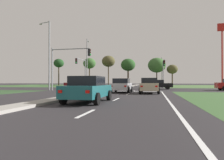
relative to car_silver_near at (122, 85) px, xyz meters
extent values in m
plane|color=#282628|center=(-2.44, 9.46, -0.79)|extent=(200.00, 200.00, 0.00)
cube|color=#385B2D|center=(-27.94, 33.96, -0.78)|extent=(35.00, 35.00, 0.01)
cube|color=gray|center=(-2.44, -9.54, -0.72)|extent=(1.20, 22.00, 0.14)
cube|color=gray|center=(-2.44, 34.46, -0.72)|extent=(1.20, 36.00, 0.14)
cube|color=silver|center=(1.06, -14.71, -0.78)|extent=(0.14, 2.00, 0.01)
cube|color=silver|center=(1.06, -8.71, -0.78)|extent=(0.14, 2.00, 0.01)
cube|color=silver|center=(1.06, -2.71, -0.78)|extent=(0.14, 2.00, 0.01)
cube|color=silver|center=(1.06, 3.29, -0.78)|extent=(0.14, 2.00, 0.01)
cube|color=silver|center=(4.41, -8.54, -0.78)|extent=(0.14, 24.00, 0.01)
cube|color=silver|center=(1.36, 2.46, -0.78)|extent=(6.40, 0.50, 0.01)
cube|color=silver|center=(-8.84, 4.26, -0.78)|extent=(0.70, 2.80, 0.01)
cube|color=silver|center=(-7.69, 4.26, -0.78)|extent=(0.70, 2.80, 0.01)
cube|color=silver|center=(-6.54, 4.26, -0.78)|extent=(0.70, 2.80, 0.01)
cube|color=silver|center=(-5.39, 4.26, -0.78)|extent=(0.70, 2.80, 0.01)
cube|color=silver|center=(-4.24, 4.26, -0.78)|extent=(0.70, 2.80, 0.01)
cube|color=#B7B7BC|center=(0.00, 0.03, -0.12)|extent=(1.86, 4.20, 0.70)
cube|color=black|center=(0.00, -0.12, 0.49)|extent=(1.64, 1.93, 0.52)
cube|color=red|center=(-0.71, -2.09, -0.05)|extent=(0.20, 0.04, 0.14)
cube|color=red|center=(0.71, -2.09, -0.05)|extent=(0.20, 0.04, 0.14)
cylinder|color=black|center=(-0.93, 1.38, -0.47)|extent=(0.22, 0.64, 0.64)
cylinder|color=black|center=(0.93, 1.38, -0.47)|extent=(0.22, 0.64, 0.64)
cylinder|color=black|center=(-0.93, -1.31, -0.47)|extent=(0.22, 0.64, 0.64)
cylinder|color=black|center=(0.93, -1.31, -0.47)|extent=(0.22, 0.64, 0.64)
cube|color=red|center=(11.84, 8.40, -0.02)|extent=(0.04, 0.20, 0.14)
cube|color=red|center=(11.84, 7.05, -0.02)|extent=(0.04, 0.20, 0.14)
cylinder|color=black|center=(12.64, 8.62, -0.47)|extent=(0.64, 0.22, 0.64)
cube|color=#19565B|center=(-0.19, -10.78, -0.14)|extent=(1.83, 4.24, 0.66)
cube|color=black|center=(-0.19, -10.93, 0.45)|extent=(1.61, 1.95, 0.52)
cube|color=red|center=(-0.89, -12.92, -0.07)|extent=(0.20, 0.04, 0.14)
cube|color=red|center=(0.50, -12.92, -0.07)|extent=(0.20, 0.04, 0.14)
cylinder|color=black|center=(-1.11, -9.42, -0.47)|extent=(0.22, 0.64, 0.64)
cylinder|color=black|center=(0.72, -9.42, -0.47)|extent=(0.22, 0.64, 0.64)
cylinder|color=black|center=(-1.11, -12.14, -0.47)|extent=(0.22, 0.64, 0.64)
cylinder|color=black|center=(0.72, -12.14, -0.47)|extent=(0.22, 0.64, 0.64)
cube|color=black|center=(4.15, 10.57, -0.15)|extent=(4.43, 1.77, 0.64)
cube|color=black|center=(4.00, 10.57, 0.43)|extent=(2.04, 1.55, 0.52)
cube|color=red|center=(1.92, 11.24, -0.08)|extent=(0.04, 0.20, 0.14)
cube|color=red|center=(1.92, 9.90, -0.08)|extent=(0.04, 0.20, 0.14)
cylinder|color=black|center=(5.57, 11.45, -0.47)|extent=(0.64, 0.22, 0.64)
cylinder|color=black|center=(5.57, 9.69, -0.47)|extent=(0.64, 0.22, 0.64)
cylinder|color=black|center=(2.74, 11.45, -0.47)|extent=(0.64, 0.22, 0.64)
cylinder|color=black|center=(2.74, 9.69, -0.47)|extent=(0.64, 0.22, 0.64)
cube|color=maroon|center=(-8.79, 9.35, -0.11)|extent=(4.57, 1.76, 0.71)
cube|color=black|center=(-8.94, 9.35, 0.50)|extent=(2.10, 1.55, 0.52)
cube|color=red|center=(-11.09, 10.02, -0.04)|extent=(0.04, 0.20, 0.14)
cube|color=red|center=(-11.09, 8.68, -0.04)|extent=(0.04, 0.20, 0.14)
cylinder|color=black|center=(-7.33, 10.23, -0.47)|extent=(0.64, 0.22, 0.64)
cylinder|color=black|center=(-7.33, 8.47, -0.47)|extent=(0.64, 0.22, 0.64)
cylinder|color=black|center=(-10.25, 10.23, -0.47)|extent=(0.64, 0.22, 0.64)
cylinder|color=black|center=(-10.25, 8.47, -0.47)|extent=(0.64, 0.22, 0.64)
cube|color=#BCAD8E|center=(3.08, -1.02, -0.10)|extent=(1.75, 4.43, 0.73)
cube|color=black|center=(3.08, -1.17, 0.52)|extent=(1.54, 2.04, 0.52)
cube|color=red|center=(2.41, -3.26, -0.03)|extent=(0.20, 0.04, 0.14)
cube|color=red|center=(3.74, -3.26, -0.03)|extent=(0.20, 0.04, 0.14)
cylinder|color=black|center=(2.20, 0.39, -0.47)|extent=(0.22, 0.64, 0.64)
cylinder|color=black|center=(3.95, 0.39, -0.47)|extent=(0.22, 0.64, 0.64)
cylinder|color=black|center=(2.20, -2.44, -0.47)|extent=(0.22, 0.64, 0.64)
cylinder|color=black|center=(3.95, -2.44, -0.47)|extent=(0.22, 0.64, 0.64)
cylinder|color=gray|center=(-10.04, 2.86, 2.11)|extent=(0.18, 0.18, 5.80)
cylinder|color=gray|center=(-7.40, 2.86, 4.77)|extent=(5.27, 0.12, 0.12)
cube|color=black|center=(-4.76, 2.86, 4.24)|extent=(0.26, 0.32, 0.95)
sphere|color=#360503|center=(-4.60, 2.86, 4.54)|extent=(0.20, 0.20, 0.20)
sphere|color=#3A2405|center=(-4.60, 2.86, 4.24)|extent=(0.20, 0.20, 0.20)
sphere|color=green|center=(-4.60, 2.86, 3.94)|extent=(0.20, 0.20, 0.20)
cylinder|color=gray|center=(-10.04, 16.06, 2.04)|extent=(0.18, 0.18, 5.66)
cylinder|color=gray|center=(-10.04, 13.72, 4.63)|extent=(0.12, 4.69, 0.12)
cube|color=black|center=(-10.04, 11.37, 4.10)|extent=(0.32, 0.26, 0.95)
sphere|color=#360503|center=(-10.04, 11.21, 4.40)|extent=(0.20, 0.20, 0.20)
sphere|color=#3A2405|center=(-10.04, 11.21, 4.10)|extent=(0.20, 0.20, 0.20)
sphere|color=green|center=(-10.04, 11.21, 3.80)|extent=(0.20, 0.20, 0.20)
cylinder|color=gray|center=(5.16, 16.06, 1.73)|extent=(0.18, 0.18, 5.04)
cylinder|color=gray|center=(5.16, 13.97, 4.01)|extent=(0.12, 4.18, 0.12)
cube|color=black|center=(5.16, 11.88, 3.48)|extent=(0.32, 0.26, 0.95)
sphere|color=#360503|center=(5.16, 11.72, 3.78)|extent=(0.20, 0.20, 0.20)
sphere|color=#3A2405|center=(5.16, 11.72, 3.48)|extent=(0.20, 0.20, 0.20)
sphere|color=green|center=(5.16, 11.72, 3.18)|extent=(0.20, 0.20, 0.20)
cylinder|color=gray|center=(-11.03, 3.84, 4.12)|extent=(0.20, 0.20, 9.83)
cylinder|color=gray|center=(-11.85, 4.07, 8.94)|extent=(1.67, 0.57, 0.10)
ellipsoid|color=#B2B2A8|center=(-12.68, 4.31, 8.84)|extent=(0.56, 0.28, 0.20)
cylinder|color=gray|center=(-11.03, 19.95, 4.56)|extent=(0.20, 0.20, 10.70)
cylinder|color=gray|center=(-11.20, 20.92, 9.81)|extent=(0.44, 1.96, 0.10)
ellipsoid|color=#B2B2A8|center=(-11.37, 21.89, 9.71)|extent=(0.56, 0.28, 0.20)
cylinder|color=gray|center=(6.16, 50.92, 4.14)|extent=(0.20, 0.20, 9.85)
cylinder|color=gray|center=(6.17, 51.73, 8.96)|extent=(0.12, 1.63, 0.10)
ellipsoid|color=#B2B2A8|center=(6.18, 52.54, 8.86)|extent=(0.56, 0.28, 0.20)
cylinder|color=#232833|center=(-2.21, 17.76, -0.26)|extent=(0.16, 0.16, 0.78)
cylinder|color=maroon|center=(-2.21, 17.76, 0.54)|extent=(0.34, 0.34, 0.81)
sphere|color=tan|center=(-2.21, 17.76, 1.06)|extent=(0.23, 0.23, 0.23)
cylinder|color=red|center=(17.55, 23.75, 5.16)|extent=(0.28, 0.28, 11.89)
cube|color=red|center=(17.55, 23.75, 11.90)|extent=(1.80, 0.30, 1.60)
torus|color=yellow|center=(17.16, 23.92, 11.90)|extent=(0.96, 0.16, 0.96)
torus|color=yellow|center=(17.95, 23.92, 11.90)|extent=(0.96, 0.16, 0.96)
cylinder|color=#423323|center=(-26.96, 37.71, 2.39)|extent=(0.37, 0.37, 6.36)
ellipsoid|color=#1E421E|center=(-26.96, 37.71, 6.48)|extent=(3.31, 3.31, 2.81)
cylinder|color=#423323|center=(-17.26, 40.15, 2.27)|extent=(0.35, 0.35, 6.11)
ellipsoid|color=#38602D|center=(-17.26, 40.15, 6.45)|extent=(4.10, 4.10, 3.49)
cylinder|color=#423323|center=(-10.42, 38.30, 2.44)|extent=(0.31, 0.31, 6.45)
ellipsoid|color=#4C4728|center=(-10.42, 38.30, 6.79)|extent=(4.10, 4.10, 3.48)
cylinder|color=#423323|center=(-4.21, 37.97, 1.77)|extent=(0.45, 0.45, 5.12)
ellipsoid|color=#285123|center=(-4.21, 37.97, 5.53)|extent=(4.39, 4.39, 3.73)
cylinder|color=#423323|center=(4.30, 39.23, 1.57)|extent=(0.30, 0.30, 4.71)
ellipsoid|color=#38602D|center=(4.30, 39.23, 5.37)|extent=(5.27, 5.27, 4.48)
cylinder|color=#423323|center=(8.83, 39.65, 1.23)|extent=(0.35, 0.35, 4.03)
ellipsoid|color=#4C4728|center=(8.83, 39.65, 4.13)|extent=(3.22, 3.22, 2.74)
camera|label=1|loc=(3.55, -21.70, 0.40)|focal=31.71mm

